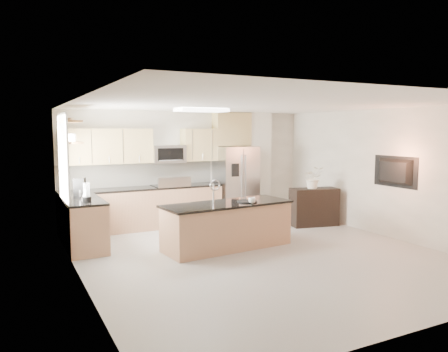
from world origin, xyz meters
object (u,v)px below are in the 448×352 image
refrigerator (236,183)px  blender (87,194)px  cup (252,200)px  flower_vase (313,172)px  television (392,172)px  coffee_maker (80,188)px  bowl (66,119)px  platter (247,201)px  microwave (168,154)px  credenza (314,207)px  kettle (86,194)px  range (170,205)px  island (227,225)px

refrigerator → blender: (-3.73, -1.49, 0.18)m
cup → flower_vase: bearing=24.9°
cup → television: (2.84, -0.63, 0.46)m
coffee_maker → bowl: bearing=117.8°
flower_vase → platter: bearing=-158.8°
microwave → credenza: microwave is taller
kettle → flower_vase: 4.91m
microwave → bowl: (-2.25, -0.75, 0.75)m
range → island: (0.30, -2.23, -0.05)m
refrigerator → coffee_maker: 3.86m
bowl → television: bearing=-23.4°
range → coffee_maker: bearing=-156.2°
island → flower_vase: 2.80m
microwave → bowl: 2.49m
range → island: bearing=-82.4°
platter → kettle: 2.96m
blender → flower_vase: size_ratio=0.46×
range → credenza: (2.93, -1.44, -0.05)m
coffee_maker → microwave: bearing=26.5°
bowl → blender: bearing=-79.1°
island → television: size_ratio=2.32×
microwave → cup: microwave is taller
range → television: television is taller
television → microwave: bearing=47.2°
kettle → television: (5.54, -2.00, 0.33)m
island → flower_vase: size_ratio=3.33×
credenza → bowl: size_ratio=3.32×
refrigerator → credenza: (1.27, -1.40, -0.46)m
range → platter: 2.44m
range → platter: size_ratio=3.02×
credenza → bowl: 5.60m
kettle → bowl: (-0.23, 0.49, 1.36)m
range → blender: bearing=-143.5°
credenza → flower_vase: flower_vase is taller
credenza → coffee_maker: size_ratio=2.90×
cup → television: television is taller
microwave → platter: (0.67, -2.44, -0.78)m
range → bowl: size_ratio=3.54×
island → microwave: bearing=92.0°
refrigerator → credenza: refrigerator is taller
range → blender: (-2.07, -1.53, 0.60)m
range → refrigerator: (1.66, -0.05, 0.42)m
range → credenza: 3.27m
cup → platter: size_ratio=0.35×
flower_vase → television: television is taller
credenza → platter: platter is taller
kettle → flower_vase: bearing=-4.1°
blender → television: bearing=-15.9°
credenza → platter: (-2.26, -0.87, 0.42)m
cup → television: 2.94m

